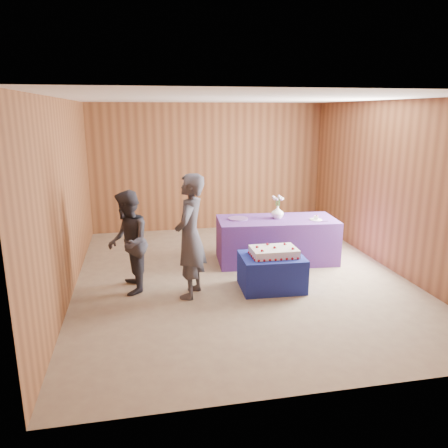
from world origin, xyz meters
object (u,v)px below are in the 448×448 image
object	(u,v)px
sheet_cake	(274,252)
guest_left	(190,236)
cake_table	(272,272)
serving_table	(276,240)
guest_right	(128,242)
vase	(277,212)

from	to	relation	value
sheet_cake	guest_left	xyz separation A→B (m)	(-1.21, -0.02, 0.31)
cake_table	serving_table	world-z (taller)	serving_table
cake_table	guest_right	bearing A→B (deg)	174.62
cake_table	guest_right	world-z (taller)	guest_right
guest_right	serving_table	bearing A→B (deg)	107.57
guest_left	guest_right	bearing A→B (deg)	-86.83
serving_table	cake_table	bearing A→B (deg)	-106.46
cake_table	guest_left	distance (m)	1.34
guest_left	cake_table	bearing A→B (deg)	114.80
serving_table	guest_right	bearing A→B (deg)	-156.19
cake_table	serving_table	bearing A→B (deg)	71.56
vase	cake_table	bearing A→B (deg)	-111.05
guest_right	guest_left	bearing A→B (deg)	68.03
vase	guest_left	bearing A→B (deg)	-143.66
vase	guest_left	distance (m)	2.04
sheet_cake	guest_right	distance (m)	2.08
sheet_cake	guest_left	bearing A→B (deg)	-178.82
serving_table	sheet_cake	xyz separation A→B (m)	(-0.42, -1.16, 0.19)
guest_right	sheet_cake	bearing A→B (deg)	80.20
sheet_cake	guest_right	world-z (taller)	guest_right
vase	guest_left	size ratio (longest dim) A/B	0.13
guest_left	guest_right	xyz separation A→B (m)	(-0.84, 0.31, -0.13)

